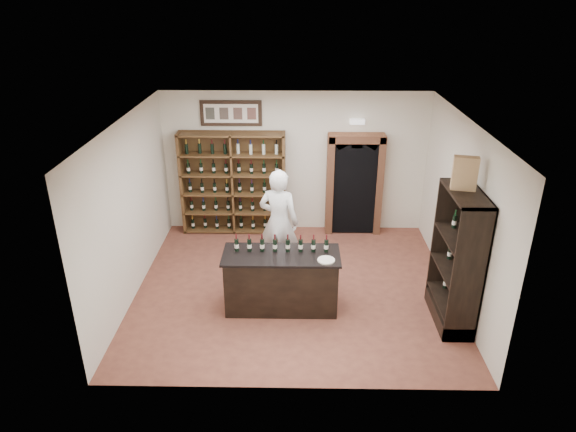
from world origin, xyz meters
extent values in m
plane|color=brown|center=(0.00, 0.00, 0.00)|extent=(5.50, 5.50, 0.00)
plane|color=white|center=(0.00, 0.00, 3.00)|extent=(5.50, 5.50, 0.00)
cube|color=beige|center=(0.00, 2.50, 1.50)|extent=(5.50, 0.04, 3.00)
cube|color=beige|center=(-2.75, 0.00, 1.50)|extent=(0.04, 5.00, 3.00)
cube|color=beige|center=(2.75, 0.00, 1.50)|extent=(0.04, 5.00, 3.00)
cube|color=brown|center=(-1.30, 2.47, 1.10)|extent=(2.20, 0.02, 2.20)
cube|color=brown|center=(-2.37, 2.29, 1.10)|extent=(0.06, 0.38, 2.20)
cube|color=brown|center=(-0.23, 2.29, 1.10)|extent=(0.06, 0.38, 2.20)
cube|color=brown|center=(-1.30, 2.29, 1.10)|extent=(0.04, 0.38, 2.20)
cube|color=brown|center=(-1.30, 2.29, 0.04)|extent=(2.18, 0.38, 0.04)
cube|color=brown|center=(-1.30, 2.29, 0.46)|extent=(2.18, 0.38, 0.04)
cube|color=brown|center=(-1.30, 2.29, 0.89)|extent=(2.18, 0.38, 0.03)
cube|color=brown|center=(-1.30, 2.29, 1.31)|extent=(2.18, 0.38, 0.04)
cube|color=brown|center=(-1.30, 2.29, 1.74)|extent=(2.18, 0.38, 0.04)
cube|color=brown|center=(-1.30, 2.29, 2.16)|extent=(2.18, 0.38, 0.04)
cube|color=black|center=(-1.30, 2.47, 2.55)|extent=(1.25, 0.04, 0.52)
cube|color=black|center=(1.25, 2.34, 1.06)|extent=(0.97, 0.29, 2.05)
cube|color=#A3603F|center=(0.74, 2.32, 1.07)|extent=(0.14, 0.35, 2.15)
cube|color=#A3603F|center=(1.76, 2.32, 1.07)|extent=(0.14, 0.35, 2.15)
cube|color=#A3603F|center=(1.25, 2.32, 2.09)|extent=(1.15, 0.35, 0.16)
cube|color=white|center=(1.25, 2.42, 2.40)|extent=(0.30, 0.10, 0.10)
cube|color=black|center=(-0.20, -0.60, 0.47)|extent=(1.80, 0.70, 0.94)
cube|color=black|center=(-0.20, -0.60, 0.98)|extent=(1.88, 0.78, 0.04)
cylinder|color=black|center=(-0.92, -0.51, 1.10)|extent=(0.07, 0.07, 0.21)
cylinder|color=silver|center=(-0.92, -0.51, 1.09)|extent=(0.07, 0.07, 0.07)
cylinder|color=maroon|center=(-0.92, -0.51, 1.25)|extent=(0.03, 0.03, 0.09)
cylinder|color=black|center=(-0.71, -0.51, 1.10)|extent=(0.07, 0.07, 0.21)
cylinder|color=silver|center=(-0.71, -0.51, 1.09)|extent=(0.07, 0.07, 0.07)
cylinder|color=maroon|center=(-0.71, -0.51, 1.25)|extent=(0.03, 0.03, 0.09)
cylinder|color=black|center=(-0.51, -0.51, 1.10)|extent=(0.07, 0.07, 0.21)
cylinder|color=silver|center=(-0.51, -0.51, 1.09)|extent=(0.07, 0.07, 0.07)
cylinder|color=maroon|center=(-0.51, -0.51, 1.25)|extent=(0.03, 0.03, 0.09)
cylinder|color=black|center=(-0.30, -0.51, 1.10)|extent=(0.07, 0.07, 0.21)
cylinder|color=silver|center=(-0.30, -0.51, 1.09)|extent=(0.07, 0.07, 0.07)
cylinder|color=maroon|center=(-0.30, -0.51, 1.25)|extent=(0.03, 0.03, 0.09)
cylinder|color=black|center=(-0.10, -0.51, 1.10)|extent=(0.07, 0.07, 0.21)
cylinder|color=silver|center=(-0.10, -0.51, 1.09)|extent=(0.07, 0.07, 0.07)
cylinder|color=maroon|center=(-0.10, -0.51, 1.25)|extent=(0.03, 0.03, 0.09)
cylinder|color=black|center=(0.11, -0.51, 1.10)|extent=(0.07, 0.07, 0.21)
cylinder|color=silver|center=(0.11, -0.51, 1.09)|extent=(0.07, 0.07, 0.07)
cylinder|color=maroon|center=(0.11, -0.51, 1.25)|extent=(0.03, 0.03, 0.09)
cylinder|color=black|center=(0.31, -0.51, 1.10)|extent=(0.07, 0.07, 0.21)
cylinder|color=silver|center=(0.31, -0.51, 1.09)|extent=(0.07, 0.07, 0.07)
cylinder|color=maroon|center=(0.31, -0.51, 1.25)|extent=(0.03, 0.03, 0.09)
cylinder|color=black|center=(0.52, -0.51, 1.10)|extent=(0.07, 0.07, 0.21)
cylinder|color=silver|center=(0.52, -0.51, 1.09)|extent=(0.07, 0.07, 0.07)
cylinder|color=maroon|center=(0.52, -0.51, 1.25)|extent=(0.03, 0.03, 0.09)
cube|color=black|center=(2.72, -0.90, 1.10)|extent=(0.02, 1.20, 2.20)
cube|color=black|center=(2.49, -1.48, 1.10)|extent=(0.48, 0.04, 2.20)
cube|color=black|center=(2.49, -0.32, 1.10)|extent=(0.48, 0.04, 2.20)
cube|color=black|center=(2.49, -0.90, 2.18)|extent=(0.48, 1.20, 0.04)
cube|color=black|center=(2.49, -0.90, 0.12)|extent=(0.48, 1.20, 0.24)
cube|color=black|center=(2.49, -0.90, 0.35)|extent=(0.48, 1.16, 0.03)
cube|color=black|center=(2.49, -0.90, 0.90)|extent=(0.48, 1.16, 0.03)
cube|color=black|center=(2.49, -0.90, 1.45)|extent=(0.48, 1.16, 0.03)
imported|color=white|center=(-0.28, 0.60, 1.00)|extent=(0.83, 0.66, 2.00)
cylinder|color=silver|center=(0.51, -0.81, 1.01)|extent=(0.27, 0.27, 0.02)
cube|color=tan|center=(2.45, -0.80, 2.45)|extent=(0.37, 0.22, 0.50)
camera|label=1|loc=(0.04, -7.80, 4.92)|focal=32.00mm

